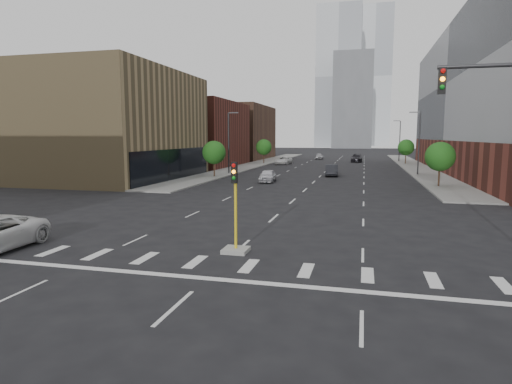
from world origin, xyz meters
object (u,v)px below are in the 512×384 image
at_px(car_deep_right, 357,158).
at_px(median_traffic_signal, 236,233).
at_px(car_mid_right, 331,170).
at_px(car_near_left, 267,176).
at_px(car_distant, 319,156).
at_px(car_far_left, 284,160).

bearing_deg(car_deep_right, median_traffic_signal, -92.93).
distance_m(car_mid_right, car_deep_right, 35.07).
height_order(median_traffic_signal, car_near_left, median_traffic_signal).
bearing_deg(median_traffic_signal, car_distant, 93.13).
height_order(car_mid_right, car_distant, car_mid_right).
bearing_deg(median_traffic_signal, car_deep_right, 86.76).
xyz_separation_m(car_near_left, car_mid_right, (7.05, 10.11, 0.04)).
bearing_deg(car_distant, car_far_left, -104.37).
bearing_deg(median_traffic_signal, car_near_left, 99.90).
bearing_deg(car_distant, car_deep_right, -47.03).
xyz_separation_m(car_mid_right, car_distant, (-6.21, 44.38, -0.08)).
bearing_deg(car_deep_right, car_near_left, -102.08).
xyz_separation_m(median_traffic_signal, car_near_left, (-5.55, 31.78, -0.20)).
height_order(median_traffic_signal, car_distant, median_traffic_signal).
distance_m(median_traffic_signal, car_far_left, 66.05).
xyz_separation_m(car_mid_right, car_far_left, (-11.23, 23.44, -0.03)).
distance_m(car_near_left, car_deep_right, 46.14).
relative_size(car_far_left, car_distant, 1.31).
bearing_deg(median_traffic_signal, car_mid_right, 87.95).
height_order(car_far_left, car_distant, car_far_left).
bearing_deg(car_mid_right, car_distant, 93.06).
relative_size(car_far_left, car_deep_right, 0.99).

